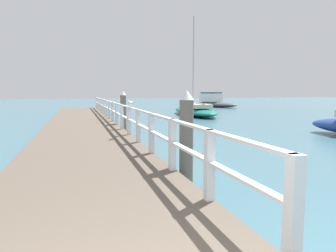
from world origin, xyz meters
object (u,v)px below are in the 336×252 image
Objects in this scene: boat_0 at (214,102)px; boat_3 at (195,111)px; dock_piling_near at (186,137)px; seagull_foreground at (131,103)px; dock_piling_far at (123,111)px.

boat_3 reaches higher than boat_0.
dock_piling_near is 30.76m from boat_0.
seagull_foreground is (-0.38, 4.17, 0.53)m from dock_piling_near.
dock_piling_far is 4.22m from seagull_foreground.
seagull_foreground is 27.33m from boat_0.
dock_piling_far is 0.24× the size of boat_3.
boat_3 reaches higher than dock_piling_far.
dock_piling_near is 4.34× the size of seagull_foreground.
dock_piling_near is at bearing -109.05° from boat_3.
dock_piling_near is 4.22m from seagull_foreground.
seagull_foreground is (-0.38, -4.17, 0.53)m from dock_piling_far.
boat_0 is (14.36, 23.24, -0.88)m from seagull_foreground.
boat_3 reaches higher than seagull_foreground.
boat_0 reaches higher than seagull_foreground.
dock_piling_far is at bearing -143.32° from boat_0.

